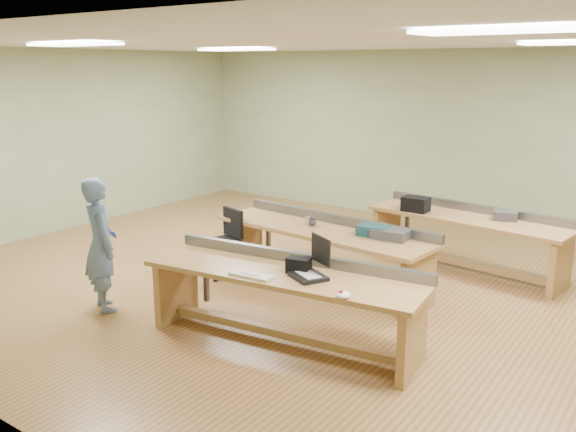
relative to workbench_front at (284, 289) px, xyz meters
The scene contains 22 objects.
floor 1.77m from the workbench_front, 111.63° to the left, with size 10.00×10.00×0.00m, color #9C623B.
ceiling 2.96m from the workbench_front, 111.63° to the left, with size 10.00×10.00×0.00m, color silver.
wall_back 5.67m from the workbench_front, 96.34° to the left, with size 10.00×0.04×3.00m, color #96A67E.
wall_front 2.69m from the workbench_front, 104.19° to the right, with size 10.00×0.04×3.00m, color #96A67E.
wall_left 5.91m from the workbench_front, 164.50° to the left, with size 0.04×8.00×3.00m, color #96A67E.
fluor_panels 2.94m from the workbench_front, 111.63° to the left, with size 6.20×3.50×0.03m.
workbench_front is the anchor object (origin of this frame).
workbench_mid 1.70m from the workbench_front, 108.91° to the left, with size 3.01×1.06×0.86m.
workbench_back 3.34m from the workbench_front, 77.56° to the left, with size 2.81×1.09×0.86m.
person 2.25m from the workbench_front, 167.46° to the right, with size 0.56×0.37×1.53m, color slate.
laptop_base 0.38m from the workbench_front, ahead, with size 0.34×0.28×0.04m, color black.
laptop_screen 0.60m from the workbench_front, 12.06° to the left, with size 0.34×0.02×0.27m, color black.
keyboard 0.41m from the workbench_front, 118.11° to the right, with size 0.44×0.15×0.03m, color beige.
trackball_mouse 0.92m from the workbench_front, 18.88° to the right, with size 0.12×0.14×0.06m, color white.
camera_bag 0.31m from the workbench_front, 14.74° to the left, with size 0.23×0.15×0.15m, color black.
task_chair 2.17m from the workbench_front, 147.30° to the left, with size 0.59×0.59×0.89m.
parts_bin_teal 1.70m from the workbench_front, 86.18° to the left, with size 0.35×0.26×0.12m, color #12353B.
parts_bin_grey 1.71m from the workbench_front, 78.26° to the left, with size 0.42×0.27×0.11m, color #323235.
mug 1.81m from the workbench_front, 114.20° to the left, with size 0.11×0.11×0.09m, color #323235.
drinks_can 1.80m from the workbench_front, 115.97° to the left, with size 0.07×0.07×0.12m, color #B5B5B9.
storage_box_back 3.14m from the workbench_front, 89.73° to the left, with size 0.35×0.25×0.20m, color black.
tray_back 3.55m from the workbench_front, 70.51° to the left, with size 0.30×0.22×0.12m, color #323235.
Camera 1 is at (3.94, -6.20, 2.72)m, focal length 38.00 mm.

